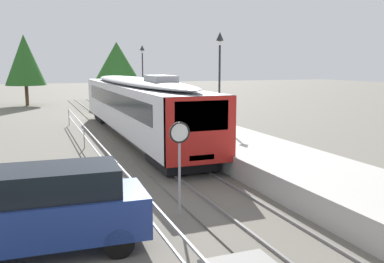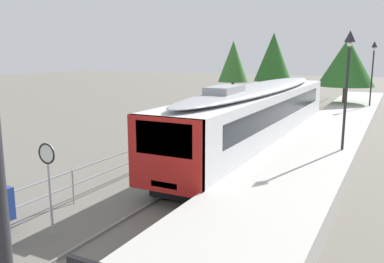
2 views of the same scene
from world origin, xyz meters
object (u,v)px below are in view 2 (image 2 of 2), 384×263
at_px(commuter_train, 259,111).
at_px(platform_lamp_mid_platform, 348,68).
at_px(speed_limit_sign, 48,166).
at_px(platform_lamp_far_end, 373,61).

relative_size(commuter_train, platform_lamp_mid_platform, 3.84).
bearing_deg(platform_lamp_mid_platform, speed_limit_sign, -119.88).
relative_size(commuter_train, speed_limit_sign, 7.32).
bearing_deg(platform_lamp_mid_platform, commuter_train, 158.11).
distance_m(platform_lamp_far_end, speed_limit_sign, 30.01).
bearing_deg(platform_lamp_far_end, commuter_train, -105.99).
distance_m(commuter_train, speed_limit_sign, 13.36).
height_order(platform_lamp_mid_platform, speed_limit_sign, platform_lamp_mid_platform).
bearing_deg(commuter_train, platform_lamp_mid_platform, -21.89).
height_order(platform_lamp_far_end, speed_limit_sign, platform_lamp_far_end).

